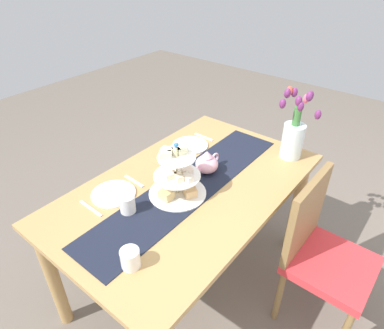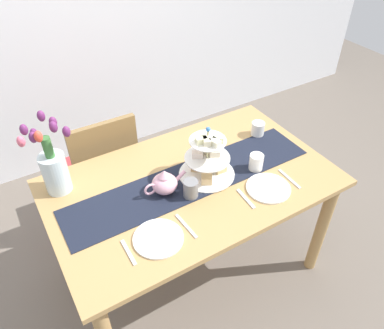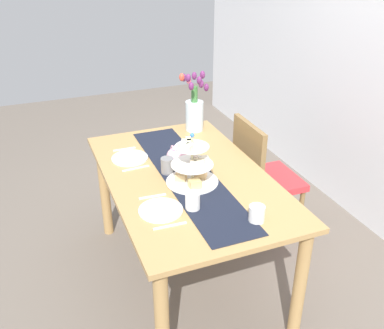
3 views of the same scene
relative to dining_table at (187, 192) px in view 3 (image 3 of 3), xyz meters
The scene contains 16 objects.
ground_plane 0.66m from the dining_table, ahead, with size 8.00×8.00×0.00m, color #6B6056.
dining_table is the anchor object (origin of this frame).
chair_left 0.75m from the dining_table, 112.15° to the left, with size 0.43×0.43×0.91m.
table_runner 0.12m from the dining_table, 90.00° to the left, with size 1.38×0.29×0.00m, color black.
tiered_cake_stand 0.24m from the dining_table, ahead, with size 0.30×0.30×0.30m.
teapot 0.24m from the dining_table, behind, with size 0.24×0.13×0.14m.
tulip_vase 0.74m from the dining_table, 154.31° to the left, with size 0.23×0.22×0.44m.
cream_jug 0.61m from the dining_table, 15.45° to the left, with size 0.08×0.08×0.09m, color white.
dinner_plate_left 0.44m from the dining_table, 142.16° to the right, with size 0.23×0.23×0.01m, color white.
fork_left 0.55m from the dining_table, 151.61° to the right, with size 0.02×0.15×0.01m, color silver.
knife_left 0.34m from the dining_table, 125.92° to the right, with size 0.01×0.17×0.01m, color silver.
dinner_plate_right 0.42m from the dining_table, 40.18° to the right, with size 0.23×0.23×0.01m, color white.
fork_right 0.33m from the dining_table, 58.13° to the right, with size 0.02×0.15×0.01m, color silver.
knife_right 0.53m from the dining_table, 29.79° to the right, with size 0.01×0.17×0.01m, color silver.
mug_grey 0.20m from the dining_table, 123.99° to the right, with size 0.08×0.08×0.10m, color slate.
mug_white_text 0.40m from the dining_table, 15.71° to the right, with size 0.08×0.08×0.10m, color white.
Camera 3 is at (2.10, -0.80, 2.03)m, focal length 40.79 mm.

